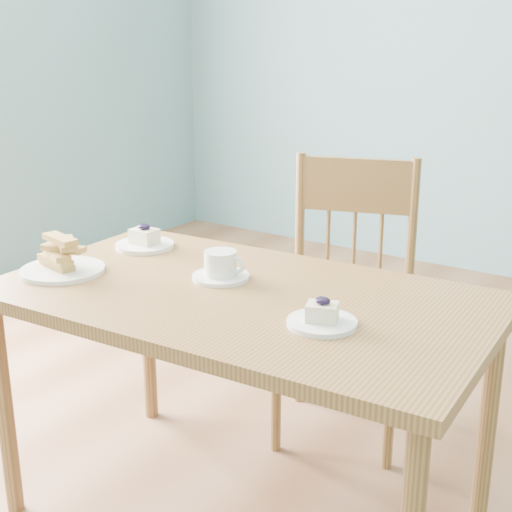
{
  "coord_description": "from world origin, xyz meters",
  "views": [
    {
      "loc": [
        0.79,
        -1.49,
        1.33
      ],
      "look_at": [
        -0.21,
        -0.03,
        0.78
      ],
      "focal_mm": 50.0,
      "sensor_mm": 36.0,
      "label": 1
    }
  ],
  "objects_px": {
    "cheesecake_plate_near": "(322,318)",
    "coffee_cup": "(221,267)",
    "dining_table": "(241,317)",
    "cheesecake_plate_far": "(145,241)",
    "dining_chair": "(346,298)",
    "biscotti_plate": "(62,260)"
  },
  "relations": [
    {
      "from": "coffee_cup",
      "to": "biscotti_plate",
      "type": "xyz_separation_m",
      "value": [
        -0.4,
        -0.21,
        0.0
      ]
    },
    {
      "from": "biscotti_plate",
      "to": "dining_table",
      "type": "bearing_deg",
      "value": 16.81
    },
    {
      "from": "dining_table",
      "to": "cheesecake_plate_far",
      "type": "distance_m",
      "value": 0.52
    },
    {
      "from": "cheesecake_plate_near",
      "to": "coffee_cup",
      "type": "xyz_separation_m",
      "value": [
        -0.39,
        0.13,
        0.02
      ]
    },
    {
      "from": "cheesecake_plate_far",
      "to": "biscotti_plate",
      "type": "height_order",
      "value": "biscotti_plate"
    },
    {
      "from": "cheesecake_plate_near",
      "to": "dining_chair",
      "type": "bearing_deg",
      "value": 112.78
    },
    {
      "from": "coffee_cup",
      "to": "biscotti_plate",
      "type": "height_order",
      "value": "biscotti_plate"
    },
    {
      "from": "dining_table",
      "to": "coffee_cup",
      "type": "distance_m",
      "value": 0.16
    },
    {
      "from": "dining_chair",
      "to": "coffee_cup",
      "type": "height_order",
      "value": "dining_chair"
    },
    {
      "from": "cheesecake_plate_near",
      "to": "biscotti_plate",
      "type": "xyz_separation_m",
      "value": [
        -0.79,
        -0.08,
        0.02
      ]
    },
    {
      "from": "dining_table",
      "to": "cheesecake_plate_near",
      "type": "relative_size",
      "value": 8.14
    },
    {
      "from": "dining_table",
      "to": "cheesecake_plate_far",
      "type": "height_order",
      "value": "cheesecake_plate_far"
    },
    {
      "from": "dining_chair",
      "to": "cheesecake_plate_near",
      "type": "bearing_deg",
      "value": -85.57
    },
    {
      "from": "dining_table",
      "to": "dining_chair",
      "type": "relative_size",
      "value": 1.41
    },
    {
      "from": "dining_table",
      "to": "coffee_cup",
      "type": "xyz_separation_m",
      "value": [
        -0.11,
        0.06,
        0.1
      ]
    },
    {
      "from": "cheesecake_plate_near",
      "to": "cheesecake_plate_far",
      "type": "relative_size",
      "value": 0.89
    },
    {
      "from": "cheesecake_plate_near",
      "to": "biscotti_plate",
      "type": "height_order",
      "value": "biscotti_plate"
    },
    {
      "from": "biscotti_plate",
      "to": "dining_chair",
      "type": "bearing_deg",
      "value": 56.76
    },
    {
      "from": "coffee_cup",
      "to": "dining_table",
      "type": "bearing_deg",
      "value": -39.89
    },
    {
      "from": "cheesecake_plate_far",
      "to": "biscotti_plate",
      "type": "bearing_deg",
      "value": -94.09
    },
    {
      "from": "cheesecake_plate_far",
      "to": "dining_table",
      "type": "bearing_deg",
      "value": -18.0
    },
    {
      "from": "dining_table",
      "to": "dining_chair",
      "type": "distance_m",
      "value": 0.63
    }
  ]
}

